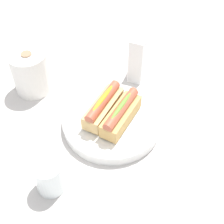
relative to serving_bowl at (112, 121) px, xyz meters
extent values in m
plane|color=beige|center=(-0.03, 0.01, -0.02)|extent=(2.40, 2.40, 0.00)
cylinder|color=white|center=(0.00, 0.00, 0.00)|extent=(0.27, 0.27, 0.03)
torus|color=white|center=(0.00, 0.00, 0.01)|extent=(0.27, 0.27, 0.01)
cube|color=tan|center=(0.00, -0.03, 0.04)|extent=(0.16, 0.07, 0.04)
cylinder|color=#BC563D|center=(0.00, -0.03, 0.06)|extent=(0.15, 0.05, 0.03)
ellipsoid|color=olive|center=(0.00, -0.03, 0.07)|extent=(0.11, 0.03, 0.01)
cube|color=#DBB270|center=(0.00, 0.03, 0.04)|extent=(0.16, 0.07, 0.04)
cylinder|color=#BC563D|center=(0.00, 0.03, 0.06)|extent=(0.15, 0.05, 0.03)
ellipsoid|color=gold|center=(0.00, 0.03, 0.07)|extent=(0.11, 0.03, 0.01)
cylinder|color=white|center=(-0.24, 0.00, 0.03)|extent=(0.07, 0.07, 0.09)
cylinder|color=silver|center=(-0.24, 0.00, 0.02)|extent=(0.06, 0.06, 0.06)
cylinder|color=white|center=(-0.03, 0.28, 0.05)|extent=(0.11, 0.11, 0.13)
cylinder|color=#997A5B|center=(-0.03, 0.28, 0.11)|extent=(0.03, 0.03, 0.00)
cube|color=white|center=(0.23, 0.06, 0.06)|extent=(0.12, 0.07, 0.15)
camera|label=1|loc=(-0.44, -0.33, 0.64)|focal=48.66mm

